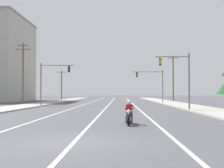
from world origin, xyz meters
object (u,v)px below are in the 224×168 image
object	(u,v)px
traffic_signal_near_left	(50,78)
utility_pole_left_far	(62,84)
traffic_signal_mid_right	(154,81)
utility_pole_right_far	(173,78)
motorcycle_with_rider	(129,115)
utility_pole_left_near	(23,71)
traffic_signal_near_right	(179,73)

from	to	relation	value
traffic_signal_near_left	utility_pole_left_far	world-z (taller)	utility_pole_left_far
traffic_signal_mid_right	utility_pole_left_far	distance (m)	34.12
traffic_signal_near_left	utility_pole_right_far	size ratio (longest dim) A/B	0.62
motorcycle_with_rider	utility_pole_left_near	xyz separation A→B (m)	(-16.16, 29.30, 4.76)
utility_pole_left_near	utility_pole_right_far	xyz separation A→B (m)	(27.41, 18.43, -0.12)
traffic_signal_near_right	utility_pole_left_far	distance (m)	53.91
utility_pole_right_far	utility_pole_left_far	world-z (taller)	utility_pole_right_far
traffic_signal_mid_right	utility_pole_left_far	world-z (taller)	utility_pole_left_far
utility_pole_left_near	utility_pole_left_far	xyz separation A→B (m)	(-0.50, 34.13, -1.11)
traffic_signal_mid_right	motorcycle_with_rider	bearing A→B (deg)	-98.73
motorcycle_with_rider	traffic_signal_mid_right	world-z (taller)	traffic_signal_mid_right
motorcycle_with_rider	utility_pole_left_near	world-z (taller)	utility_pole_left_near
motorcycle_with_rider	traffic_signal_near_left	xyz separation A→B (m)	(-10.52, 24.34, 3.51)
traffic_signal_near_right	utility_pole_left_far	world-z (taller)	utility_pole_left_far
motorcycle_with_rider	utility_pole_right_far	xyz separation A→B (m)	(11.25, 47.73, 4.63)
motorcycle_with_rider	traffic_signal_mid_right	bearing A→B (deg)	81.27
traffic_signal_near_right	motorcycle_with_rider	bearing A→B (deg)	-112.30
utility_pole_right_far	traffic_signal_near_left	bearing A→B (deg)	-132.94
motorcycle_with_rider	utility_pole_left_far	world-z (taller)	utility_pole_left_far
traffic_signal_near_left	utility_pole_right_far	world-z (taller)	utility_pole_right_far
traffic_signal_near_right	utility_pole_right_far	bearing A→B (deg)	80.93
traffic_signal_mid_right	utility_pole_left_far	bearing A→B (deg)	131.14
motorcycle_with_rider	traffic_signal_near_left	world-z (taller)	traffic_signal_near_left
motorcycle_with_rider	utility_pole_left_far	bearing A→B (deg)	104.71
motorcycle_with_rider	utility_pole_left_far	size ratio (longest dim) A/B	0.27
utility_pole_left_near	utility_pole_left_far	size ratio (longest dim) A/B	1.24
traffic_signal_near_left	utility_pole_left_far	distance (m)	39.56
traffic_signal_near_left	motorcycle_with_rider	bearing A→B (deg)	-66.64
utility_pole_left_far	utility_pole_left_near	bearing A→B (deg)	-89.16
utility_pole_right_far	utility_pole_left_far	xyz separation A→B (m)	(-27.91, 15.69, -0.99)
traffic_signal_mid_right	utility_pole_left_far	xyz separation A→B (m)	(-22.45, 25.70, 0.08)
traffic_signal_near_left	utility_pole_left_far	bearing A→B (deg)	98.93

